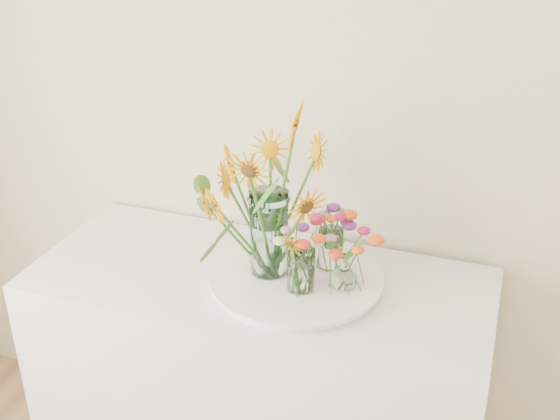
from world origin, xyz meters
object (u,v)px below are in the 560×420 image
object	(u,v)px
small_vase_c	(330,249)
counter	(260,392)
mason_jar	(269,234)
small_vase_a	(301,269)
small_vase_b	(344,272)
tray	(296,280)

from	to	relation	value
small_vase_c	counter	bearing A→B (deg)	-156.36
mason_jar	small_vase_a	world-z (taller)	mason_jar
counter	small_vase_b	xyz separation A→B (m)	(0.27, -0.01, 0.53)
small_vase_b	small_vase_c	world-z (taller)	small_vase_c
tray	small_vase_b	world-z (taller)	small_vase_b
mason_jar	counter	bearing A→B (deg)	-178.49
small_vase_c	small_vase_a	bearing A→B (deg)	-107.44
small_vase_a	small_vase_c	size ratio (longest dim) A/B	1.05
mason_jar	small_vase_b	xyz separation A→B (m)	(0.23, -0.01, -0.08)
tray	counter	bearing A→B (deg)	-177.26
tray	small_vase_c	size ratio (longest dim) A/B	3.82
mason_jar	small_vase_a	xyz separation A→B (m)	(0.12, -0.06, -0.06)
tray	small_vase_b	distance (m)	0.17
tray	mason_jar	bearing A→B (deg)	-176.75
mason_jar	small_vase_b	size ratio (longest dim) A/B	2.37
mason_jar	small_vase_a	size ratio (longest dim) A/B	1.94
counter	mason_jar	size ratio (longest dim) A/B	5.30
small_vase_b	small_vase_c	bearing A→B (deg)	124.61
mason_jar	small_vase_c	size ratio (longest dim) A/B	2.04
counter	small_vase_b	size ratio (longest dim) A/B	12.55
mason_jar	small_vase_b	distance (m)	0.25
mason_jar	small_vase_c	world-z (taller)	mason_jar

